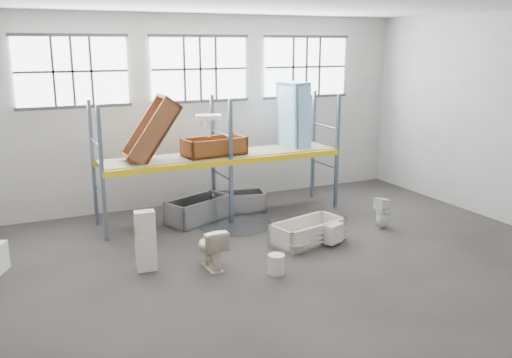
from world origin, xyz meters
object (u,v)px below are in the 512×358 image
steel_tub_left (198,210)px  toilet_white (383,213)px  cistern_tall (146,241)px  steel_tub_right (238,202)px  toilet_beige (211,247)px  rust_tub_flat (214,146)px  bucket (276,264)px  blue_tub_upright (294,116)px  bathtub_beige (308,232)px

steel_tub_left → toilet_white: bearing=-31.8°
cistern_tall → steel_tub_left: bearing=58.9°
cistern_tall → steel_tub_right: (3.11, 2.76, -0.34)m
toilet_beige → toilet_white: (4.50, 0.48, -0.03)m
toilet_white → steel_tub_right: size_ratio=0.55×
toilet_beige → rust_tub_flat: (1.21, 2.89, 1.41)m
steel_tub_right → bucket: bearing=-103.2°
steel_tub_left → blue_tub_upright: bearing=6.7°
steel_tub_right → rust_tub_flat: bearing=-158.3°
toilet_beige → steel_tub_right: size_ratio=0.60×
bathtub_beige → rust_tub_flat: 3.18m
cistern_tall → rust_tub_flat: 3.64m
bathtub_beige → steel_tub_right: (-0.46, 2.77, 0.01)m
bathtub_beige → toilet_beige: (-2.41, -0.41, 0.17)m
toilet_beige → steel_tub_left: 2.92m
bucket → bathtub_beige: bearing=40.8°
cistern_tall → toilet_white: (5.66, 0.06, -0.21)m
bathtub_beige → steel_tub_left: (-1.69, 2.41, 0.05)m
toilet_white → rust_tub_flat: bearing=-133.6°
bucket → cistern_tall: bearing=150.7°
toilet_beige → blue_tub_upright: blue_tub_upright is taller
steel_tub_left → blue_tub_upright: blue_tub_upright is taller
toilet_beige → blue_tub_upright: bearing=-139.3°
toilet_white → cistern_tall: bearing=-96.8°
cistern_tall → bucket: cistern_tall is taller
bathtub_beige → steel_tub_right: bearing=85.6°
toilet_beige → blue_tub_upright: 5.14m
cistern_tall → toilet_white: bearing=7.7°
steel_tub_right → toilet_beige: bearing=-121.4°
steel_tub_right → bathtub_beige: bearing=-80.5°
cistern_tall → steel_tub_right: bearing=48.7°
toilet_beige → steel_tub_left: (0.72, 2.82, -0.12)m
bucket → toilet_white: bearing=20.1°
toilet_beige → toilet_white: size_ratio=1.08×
rust_tub_flat → bucket: bearing=-93.0°
bathtub_beige → toilet_beige: 2.45m
steel_tub_right → toilet_white: bearing=-46.6°
toilet_white → blue_tub_upright: blue_tub_upright is taller
steel_tub_right → cistern_tall: bearing=-138.4°
bathtub_beige → toilet_beige: size_ratio=1.99×
bathtub_beige → rust_tub_flat: bearing=102.0°
toilet_beige → steel_tub_right: (1.95, 3.19, -0.16)m
toilet_white → bucket: toilet_white is taller
steel_tub_left → rust_tub_flat: bearing=8.3°
rust_tub_flat → blue_tub_upright: 2.42m
steel_tub_right → blue_tub_upright: size_ratio=0.78×
toilet_beige → rust_tub_flat: bearing=-113.7°
bathtub_beige → steel_tub_left: size_ratio=1.03×
toilet_white → steel_tub_left: (-3.78, 2.34, -0.09)m
steel_tub_left → rust_tub_flat: (0.48, 0.07, 1.53)m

